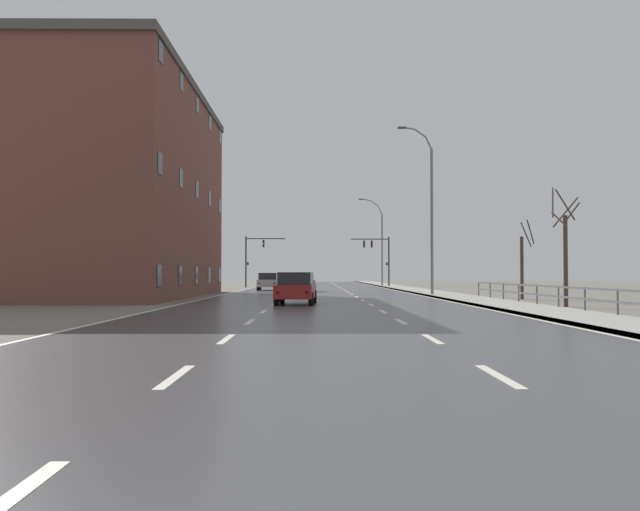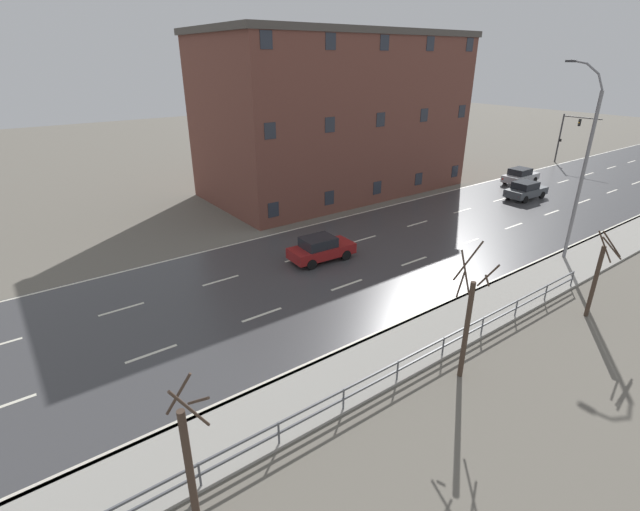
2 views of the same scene
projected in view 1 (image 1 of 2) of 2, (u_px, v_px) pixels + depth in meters
The scene contains 14 objects.
ground_plane at pixel (319, 294), 50.08m from camera, with size 160.00×160.00×0.12m.
road_asphalt_strip at pixel (318, 289), 62.07m from camera, with size 14.00×120.00×0.03m.
sidewalk_right at pixel (408, 289), 62.14m from camera, with size 3.00×120.00×0.12m.
guardrail at pixel (585, 295), 24.79m from camera, with size 0.07×32.24×1.00m.
street_lamp_midground at pixel (430, 212), 44.60m from camera, with size 2.40×0.24×11.53m.
street_lamp_distant at pixel (380, 244), 77.56m from camera, with size 2.84×0.24×10.39m.
traffic_signal_right at pixel (379, 253), 73.18m from camera, with size 4.32×0.36×5.60m.
traffic_signal_left at pixel (253, 254), 72.19m from camera, with size 4.37×0.36×5.60m.
car_near_right at pixel (304, 282), 54.62m from camera, with size 1.97×4.17×1.57m.
car_far_right at pixel (296, 288), 31.95m from camera, with size 2.02×4.19×1.57m.
car_near_left at pixel (268, 281), 59.08m from camera, with size 1.88×4.12×1.57m.
brick_building at pixel (106, 191), 43.06m from camera, with size 12.13×23.48×13.74m.
bare_tree_mid at pixel (565, 252), 29.87m from camera, with size 1.45×1.41×5.52m.
bare_tree_far at pixel (523, 263), 38.53m from camera, with size 1.02×0.99×4.64m.
Camera 1 is at (-0.33, -2.14, 1.50)m, focal length 36.99 mm.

